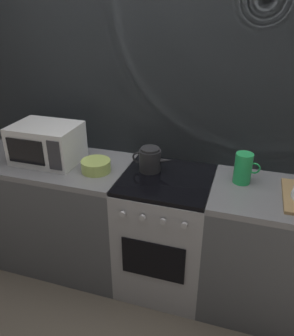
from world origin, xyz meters
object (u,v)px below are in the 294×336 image
object	(u,v)px
mixing_bowl	(96,166)
stove_unit	(165,233)
kettle	(150,160)
pitcher	(243,168)
microwave	(47,143)

from	to	relation	value
mixing_bowl	stove_unit	bearing A→B (deg)	6.34
kettle	stove_unit	bearing A→B (deg)	-27.25
kettle	pitcher	bearing A→B (deg)	1.53
mixing_bowl	kettle	bearing A→B (deg)	19.56
microwave	mixing_bowl	world-z (taller)	microwave
pitcher	stove_unit	bearing A→B (deg)	-169.70
stove_unit	pitcher	world-z (taller)	pitcher
microwave	stove_unit	bearing A→B (deg)	0.14
mixing_bowl	pitcher	size ratio (longest dim) A/B	1.00
kettle	mixing_bowl	distance (m)	0.37
microwave	mixing_bowl	xyz separation A→B (m)	(0.40, -0.05, -0.10)
mixing_bowl	pitcher	xyz separation A→B (m)	(0.96, 0.14, 0.06)
stove_unit	pitcher	xyz separation A→B (m)	(0.47, 0.09, 0.55)
stove_unit	microwave	xyz separation A→B (m)	(-0.88, -0.00, 0.59)
microwave	kettle	distance (m)	0.75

